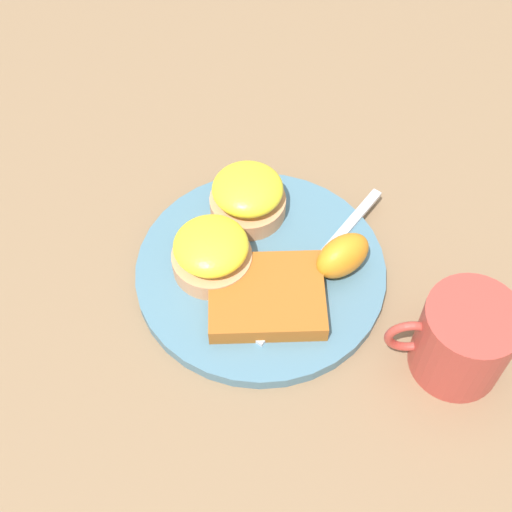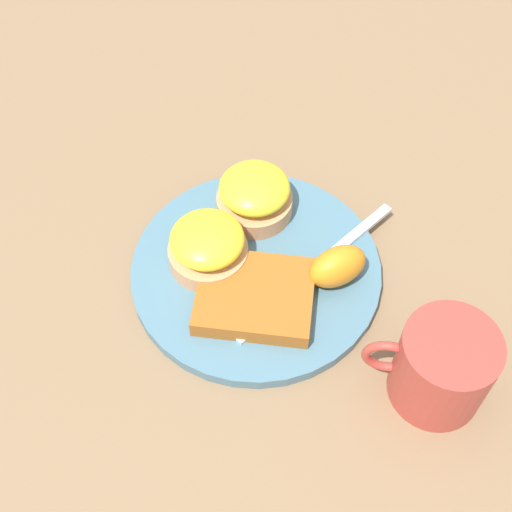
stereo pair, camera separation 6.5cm
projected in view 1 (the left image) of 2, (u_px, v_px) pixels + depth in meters
name	position (u px, v px, depth m)	size (l,w,h in m)	color
ground_plane	(256.00, 275.00, 0.73)	(1.10, 1.10, 0.00)	#846647
plate	(256.00, 271.00, 0.72)	(0.25, 0.25, 0.01)	slate
sandwich_benedict_left	(243.00, 196.00, 0.74)	(0.08, 0.08, 0.05)	tan
sandwich_benedict_right	(207.00, 252.00, 0.70)	(0.08, 0.08, 0.05)	tan
hashbrown_patty	(262.00, 296.00, 0.69)	(0.11, 0.09, 0.02)	#A5591E
orange_wedge	(338.00, 256.00, 0.70)	(0.06, 0.04, 0.04)	orange
fork	(305.00, 271.00, 0.71)	(0.15, 0.19, 0.00)	silver
cup	(457.00, 339.00, 0.64)	(0.11, 0.09, 0.09)	#B23D33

